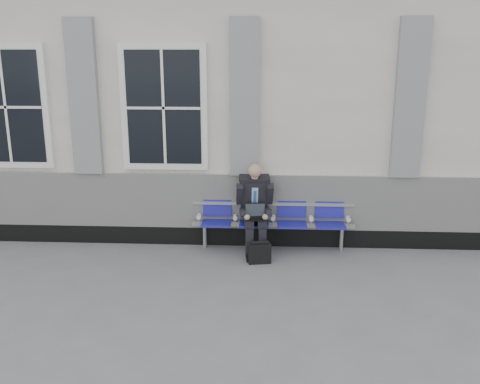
{
  "coord_description": "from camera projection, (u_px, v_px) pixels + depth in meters",
  "views": [
    {
      "loc": [
        1.96,
        -6.81,
        3.18
      ],
      "look_at": [
        1.56,
        0.9,
        1.06
      ],
      "focal_mm": 40.0,
      "sensor_mm": 36.0,
      "label": 1
    }
  ],
  "objects": [
    {
      "name": "ground",
      "position": [
        126.0,
        280.0,
        7.5
      ],
      "size": [
        70.0,
        70.0,
        0.0
      ],
      "primitive_type": "plane",
      "color": "slate",
      "rests_on": "ground"
    },
    {
      "name": "bench",
      "position": [
        273.0,
        216.0,
        8.53
      ],
      "size": [
        2.6,
        0.47,
        0.91
      ],
      "color": "#9EA0A3",
      "rests_on": "ground"
    },
    {
      "name": "businessman",
      "position": [
        255.0,
        205.0,
        8.35
      ],
      "size": [
        0.6,
        0.8,
        1.43
      ],
      "color": "black",
      "rests_on": "ground"
    },
    {
      "name": "briefcase",
      "position": [
        259.0,
        253.0,
        8.06
      ],
      "size": [
        0.36,
        0.2,
        0.35
      ],
      "color": "black",
      "rests_on": "ground"
    },
    {
      "name": "station_building",
      "position": [
        165.0,
        97.0,
        10.26
      ],
      "size": [
        14.4,
        4.4,
        4.49
      ],
      "color": "silver",
      "rests_on": "ground"
    }
  ]
}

